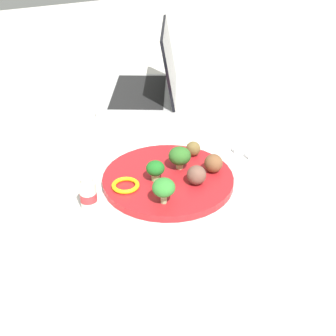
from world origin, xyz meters
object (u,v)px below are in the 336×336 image
object	(u,v)px
meatball_front_left	(193,149)
meatball_center	(197,175)
meatball_back_right	(213,163)
laptop	(148,84)
broccoli_floret_far_rim	(164,188)
yogurt_bottle	(88,195)
fork	(265,152)
plate	(168,179)
broccoli_floret_center	(180,156)
broccoli_floret_mid_left	(154,168)
napkin	(263,150)
pepper_ring_back_right	(126,185)
knife	(256,146)

from	to	relation	value
meatball_front_left	meatball_center	world-z (taller)	meatball_center
meatball_back_right	laptop	world-z (taller)	laptop
broccoli_floret_far_rim	laptop	xyz separation A→B (m)	(-0.25, -0.53, -0.01)
laptop	yogurt_bottle	bearing A→B (deg)	50.63
meatball_back_right	fork	distance (m)	0.17
plate	broccoli_floret_center	world-z (taller)	broccoli_floret_center
plate	broccoli_floret_mid_left	size ratio (longest dim) A/B	6.30
broccoli_floret_far_rim	fork	bearing A→B (deg)	-168.45
meatball_front_left	yogurt_bottle	bearing A→B (deg)	10.27
napkin	fork	world-z (taller)	fork
meatball_back_right	laptop	xyz separation A→B (m)	(-0.10, -0.49, 0.00)
pepper_ring_back_right	meatball_front_left	bearing A→B (deg)	-167.75
plate	meatball_front_left	bearing A→B (deg)	-152.88
meatball_center	yogurt_bottle	bearing A→B (deg)	-13.80
plate	laptop	size ratio (longest dim) A/B	0.72
broccoli_floret_far_rim	fork	world-z (taller)	broccoli_floret_far_rim
plate	meatball_back_right	distance (m)	0.10
pepper_ring_back_right	laptop	distance (m)	0.53
broccoli_floret_mid_left	knife	size ratio (longest dim) A/B	0.31
broccoli_floret_far_rim	pepper_ring_back_right	distance (m)	0.10
napkin	knife	size ratio (longest dim) A/B	1.17
pepper_ring_back_right	laptop	world-z (taller)	laptop
broccoli_floret_mid_left	napkin	world-z (taller)	broccoli_floret_mid_left
broccoli_floret_center	laptop	xyz separation A→B (m)	(-0.15, -0.44, -0.01)
broccoli_floret_center	meatball_center	bearing A→B (deg)	88.40
knife	yogurt_bottle	world-z (taller)	yogurt_bottle
yogurt_bottle	fork	bearing A→B (deg)	178.25
yogurt_bottle	laptop	world-z (taller)	laptop
pepper_ring_back_right	meatball_back_right	bearing A→B (deg)	168.24
yogurt_bottle	napkin	bearing A→B (deg)	-179.57
napkin	knife	world-z (taller)	knife
fork	broccoli_floret_far_rim	bearing A→B (deg)	11.55
yogurt_bottle	pepper_ring_back_right	bearing A→B (deg)	-174.42
broccoli_floret_far_rim	meatball_center	world-z (taller)	broccoli_floret_far_rim
broccoli_floret_far_rim	meatball_back_right	distance (m)	0.16
knife	laptop	distance (m)	0.44
knife	pepper_ring_back_right	bearing A→B (deg)	2.31
broccoli_floret_center	knife	xyz separation A→B (m)	(-0.22, -0.01, -0.04)
fork	plate	bearing A→B (deg)	-3.14
knife	broccoli_floret_mid_left	bearing A→B (deg)	3.29
pepper_ring_back_right	napkin	world-z (taller)	pepper_ring_back_right
broccoli_floret_far_rim	pepper_ring_back_right	world-z (taller)	broccoli_floret_far_rim
broccoli_floret_far_rim	broccoli_floret_center	bearing A→B (deg)	-134.94
yogurt_bottle	laptop	distance (m)	0.59
meatball_center	broccoli_floret_center	bearing A→B (deg)	-91.60
napkin	plate	bearing A→B (deg)	0.54
plate	fork	world-z (taller)	plate
broccoli_floret_far_rim	meatball_back_right	size ratio (longest dim) A/B	1.32
meatball_center	yogurt_bottle	xyz separation A→B (m)	(0.22, -0.05, -0.01)
meatball_center	fork	bearing A→B (deg)	-169.94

